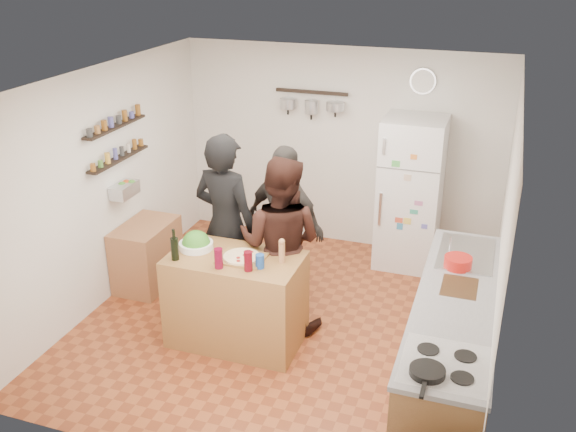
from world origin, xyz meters
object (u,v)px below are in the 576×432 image
at_px(person_left, 226,225).
at_px(side_table, 147,255).
at_px(wine_bottle, 175,249).
at_px(wall_clock, 423,81).
at_px(pepper_mill, 282,253).
at_px(skillet, 427,371).
at_px(person_back, 285,224).
at_px(red_bowl, 458,262).
at_px(prep_island, 236,299).
at_px(counter_run, 452,345).
at_px(salt_canister, 260,261).
at_px(person_center, 280,244).
at_px(salad_bowl, 196,245).
at_px(fridge, 410,193).

relative_size(person_left, side_table, 2.41).
xyz_separation_m(wine_bottle, wall_clock, (1.79, 2.75, 1.13)).
xyz_separation_m(pepper_mill, skillet, (1.49, -1.26, -0.06)).
height_order(wine_bottle, person_back, person_back).
relative_size(person_left, red_bowl, 7.79).
height_order(prep_island, counter_run, prep_island).
distance_m(pepper_mill, salt_canister, 0.23).
height_order(person_center, side_table, person_center).
bearing_deg(pepper_mill, person_center, 111.47).
bearing_deg(red_bowl, person_center, -179.51).
distance_m(salt_canister, person_back, 1.11).
bearing_deg(side_table, person_back, 9.31).
xyz_separation_m(person_back, skillet, (1.77, -2.18, 0.08)).
distance_m(salad_bowl, skillet, 2.67).
height_order(wine_bottle, counter_run, wine_bottle).
relative_size(salad_bowl, side_table, 0.41).
distance_m(salt_canister, wall_clock, 3.06).
distance_m(counter_run, wall_clock, 3.22).
height_order(person_left, counter_run, person_left).
bearing_deg(side_table, counter_run, -13.30).
bearing_deg(red_bowl, wall_clock, 108.54).
bearing_deg(wine_bottle, prep_island, 23.75).
height_order(salad_bowl, side_table, salad_bowl).
bearing_deg(prep_island, person_back, 80.43).
xyz_separation_m(salad_bowl, salt_canister, (0.72, -0.17, 0.03)).
bearing_deg(wine_bottle, person_back, 60.88).
bearing_deg(person_back, pepper_mill, 129.88).
distance_m(wall_clock, side_table, 3.70).
relative_size(skillet, wall_clock, 0.82).
height_order(skillet, side_table, skillet).
distance_m(person_center, wall_clock, 2.64).
relative_size(salad_bowl, person_left, 0.17).
height_order(prep_island, fridge, fridge).
height_order(person_center, person_back, person_center).
distance_m(prep_island, person_back, 1.07).
distance_m(salad_bowl, pepper_mill, 0.87).
xyz_separation_m(person_left, person_back, (0.49, 0.44, -0.11)).
distance_m(skillet, wall_clock, 3.98).
bearing_deg(person_back, wall_clock, -103.13).
relative_size(prep_island, side_table, 1.56).
distance_m(prep_island, wall_clock, 3.31).
relative_size(pepper_mill, skillet, 0.76).
relative_size(prep_island, salt_canister, 9.52).
bearing_deg(wine_bottle, skillet, -22.06).
bearing_deg(salad_bowl, wine_bottle, -106.50).
bearing_deg(wall_clock, person_back, -125.77).
relative_size(prep_island, pepper_mill, 6.68).
bearing_deg(salt_canister, counter_run, 0.72).
xyz_separation_m(prep_island, salad_bowl, (-0.42, 0.05, 0.49)).
bearing_deg(person_center, counter_run, 162.82).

